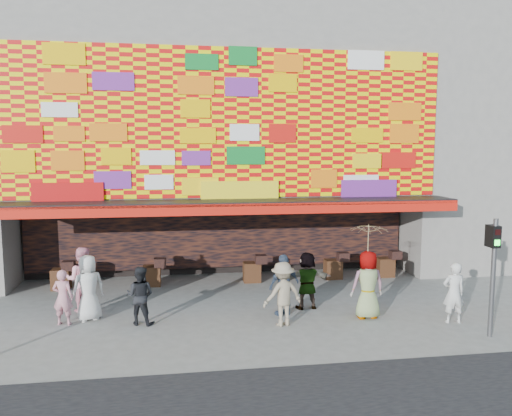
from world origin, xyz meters
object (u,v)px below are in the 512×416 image
at_px(signal_right, 494,264).
at_px(ped_g, 368,285).
at_px(parasol, 369,241).
at_px(ped_c, 140,295).
at_px(ped_f, 307,280).
at_px(ped_h, 454,293).
at_px(ped_d, 283,294).
at_px(ped_e, 284,285).
at_px(ped_b, 63,297).
at_px(ped_a, 88,288).
at_px(ped_i, 82,279).

bearing_deg(signal_right, ped_g, 144.70).
bearing_deg(parasol, ped_c, 175.93).
height_order(ped_f, ped_g, ped_g).
distance_m(ped_c, ped_h, 8.48).
bearing_deg(ped_d, ped_e, -121.77).
height_order(ped_b, ped_e, ped_e).
height_order(ped_a, ped_g, ped_g).
relative_size(ped_b, ped_d, 0.88).
bearing_deg(ped_e, ped_h, 135.76).
distance_m(ped_a, ped_e, 5.43).
relative_size(signal_right, ped_c, 1.89).
height_order(signal_right, ped_b, signal_right).
height_order(signal_right, ped_h, signal_right).
xyz_separation_m(ped_e, ped_i, (-5.74, 1.25, 0.06)).
bearing_deg(ped_g, ped_i, -13.68).
bearing_deg(parasol, ped_a, 172.79).
distance_m(ped_f, ped_i, 6.57).
height_order(ped_b, ped_g, ped_g).
bearing_deg(signal_right, ped_a, 164.80).
bearing_deg(ped_d, ped_c, -27.28).
distance_m(ped_e, ped_i, 5.87).
xyz_separation_m(ped_a, ped_d, (5.21, -1.19, -0.05)).
xyz_separation_m(ped_g, ped_i, (-7.99, 1.83, -0.01)).
height_order(ped_b, ped_i, ped_i).
relative_size(ped_f, ped_g, 0.90).
distance_m(ped_b, ped_f, 6.83).
xyz_separation_m(signal_right, ped_g, (-2.55, 1.81, -0.91)).
distance_m(ped_d, ped_e, 0.83).
height_order(signal_right, ped_f, signal_right).
relative_size(ped_f, ped_i, 0.90).
distance_m(ped_e, parasol, 2.66).
bearing_deg(signal_right, ped_e, 153.54).
height_order(ped_a, ped_h, ped_a).
bearing_deg(ped_i, ped_g, 168.52).
relative_size(ped_h, parasol, 0.87).
height_order(ped_d, ped_h, ped_d).
bearing_deg(ped_a, ped_h, 143.52).
bearing_deg(ped_g, ped_d, 4.40).
bearing_deg(ped_d, signal_right, 145.21).
distance_m(ped_d, parasol, 2.80).
height_order(ped_a, ped_i, ped_i).
relative_size(ped_i, parasol, 0.99).
distance_m(signal_right, ped_a, 10.63).
xyz_separation_m(ped_e, parasol, (2.25, -0.58, 1.30)).
relative_size(ped_f, ped_h, 1.02).
bearing_deg(ped_a, ped_g, 146.05).
relative_size(ped_b, parasol, 0.79).
height_order(signal_right, ped_i, signal_right).
distance_m(signal_right, ped_f, 5.04).
xyz_separation_m(signal_right, ped_a, (-10.22, 2.78, -0.95)).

